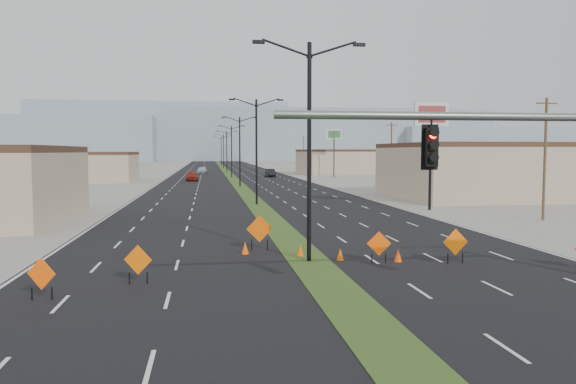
{
  "coord_description": "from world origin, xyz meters",
  "views": [
    {
      "loc": [
        -4.59,
        -13.24,
        5.11
      ],
      "look_at": [
        -0.88,
        12.66,
        3.2
      ],
      "focal_mm": 35.0,
      "sensor_mm": 36.0,
      "label": 1
    }
  ],
  "objects": [
    {
      "name": "ground",
      "position": [
        0.0,
        0.0,
        0.0
      ],
      "size": [
        600.0,
        600.0,
        0.0
      ],
      "primitive_type": "plane",
      "color": "gray",
      "rests_on": "ground"
    },
    {
      "name": "road_surface",
      "position": [
        0.0,
        100.0,
        0.0
      ],
      "size": [
        25.0,
        400.0,
        0.02
      ],
      "primitive_type": "cube",
      "color": "black",
      "rests_on": "ground"
    },
    {
      "name": "median_strip",
      "position": [
        0.0,
        100.0,
        0.0
      ],
      "size": [
        2.0,
        400.0,
        0.04
      ],
      "primitive_type": "cube",
      "color": "#2F4B1A",
      "rests_on": "ground"
    },
    {
      "name": "building_sw_far",
      "position": [
        -32.0,
        85.0,
        2.25
      ],
      "size": [
        30.0,
        14.0,
        4.5
      ],
      "primitive_type": "cube",
      "color": "tan",
      "rests_on": "ground"
    },
    {
      "name": "building_se_near",
      "position": [
        34.0,
        45.0,
        2.75
      ],
      "size": [
        36.0,
        18.0,
        5.5
      ],
      "primitive_type": "cube",
      "color": "tan",
      "rests_on": "ground"
    },
    {
      "name": "building_se_far",
      "position": [
        38.0,
        110.0,
        2.5
      ],
      "size": [
        44.0,
        16.0,
        5.0
      ],
      "primitive_type": "cube",
      "color": "tan",
      "rests_on": "ground"
    },
    {
      "name": "mesa_center",
      "position": [
        40.0,
        300.0,
        14.0
      ],
      "size": [
        220.0,
        50.0,
        28.0
      ],
      "primitive_type": "cube",
      "color": "#8A9EAC",
      "rests_on": "ground"
    },
    {
      "name": "mesa_east",
      "position": [
        180.0,
        290.0,
        9.0
      ],
      "size": [
        160.0,
        50.0,
        18.0
      ],
      "primitive_type": "cube",
      "color": "#8A9EAC",
      "rests_on": "ground"
    },
    {
      "name": "mesa_backdrop",
      "position": [
        -30.0,
        320.0,
        16.0
      ],
      "size": [
        140.0,
        50.0,
        32.0
      ],
      "primitive_type": "cube",
      "color": "#8A9EAC",
      "rests_on": "ground"
    },
    {
      "name": "streetlight_0",
      "position": [
        0.0,
        12.0,
        5.42
      ],
      "size": [
        5.15,
        0.24,
        10.02
      ],
      "color": "black",
      "rests_on": "ground"
    },
    {
      "name": "streetlight_1",
      "position": [
        0.0,
        40.0,
        5.42
      ],
      "size": [
        5.15,
        0.24,
        10.02
      ],
      "color": "black",
      "rests_on": "ground"
    },
    {
      "name": "streetlight_2",
      "position": [
        0.0,
        68.0,
        5.42
      ],
      "size": [
        5.15,
        0.24,
        10.02
      ],
      "color": "black",
      "rests_on": "ground"
    },
    {
      "name": "streetlight_3",
      "position": [
        0.0,
        96.0,
        5.42
      ],
      "size": [
        5.15,
        0.24,
        10.02
      ],
      "color": "black",
      "rests_on": "ground"
    },
    {
      "name": "streetlight_4",
      "position": [
        0.0,
        124.0,
        5.42
      ],
      "size": [
        5.15,
        0.24,
        10.02
      ],
      "color": "black",
      "rests_on": "ground"
    },
    {
      "name": "streetlight_5",
      "position": [
        0.0,
        152.0,
        5.42
      ],
      "size": [
        5.15,
        0.24,
        10.02
      ],
      "color": "black",
      "rests_on": "ground"
    },
    {
      "name": "streetlight_6",
      "position": [
        0.0,
        180.0,
        5.42
      ],
      "size": [
        5.15,
        0.24,
        10.02
      ],
      "color": "black",
      "rests_on": "ground"
    },
    {
      "name": "utility_pole_0",
      "position": [
        20.0,
        25.0,
        4.67
      ],
      "size": [
        1.6,
        0.2,
        9.0
      ],
      "color": "#4C3823",
      "rests_on": "ground"
    },
    {
      "name": "utility_pole_1",
      "position": [
        20.0,
        60.0,
        4.67
      ],
      "size": [
        1.6,
        0.2,
        9.0
      ],
      "color": "#4C3823",
      "rests_on": "ground"
    },
    {
      "name": "utility_pole_2",
      "position": [
        20.0,
        95.0,
        4.67
      ],
      "size": [
        1.6,
        0.2,
        9.0
      ],
      "color": "#4C3823",
      "rests_on": "ground"
    },
    {
      "name": "utility_pole_3",
      "position": [
        20.0,
        130.0,
        4.67
      ],
      "size": [
        1.6,
        0.2,
        9.0
      ],
      "color": "#4C3823",
      "rests_on": "ground"
    },
    {
      "name": "car_left",
      "position": [
        -7.34,
        84.51,
        0.8
      ],
      "size": [
        2.29,
        4.85,
        1.6
      ],
      "primitive_type": "imported",
      "rotation": [
        0.0,
        0.0,
        0.09
      ],
      "color": "maroon",
      "rests_on": "ground"
    },
    {
      "name": "car_mid",
      "position": [
        7.71,
        97.64,
        0.79
      ],
      "size": [
        1.84,
        4.85,
        1.58
      ],
      "primitive_type": "imported",
      "rotation": [
        0.0,
        0.0,
        0.04
      ],
      "color": "black",
      "rests_on": "ground"
    },
    {
      "name": "car_far",
      "position": [
        -5.95,
        119.5,
        0.7
      ],
      "size": [
        2.49,
        5.02,
        1.4
      ],
      "primitive_type": "imported",
      "rotation": [
        0.0,
        0.0,
        -0.11
      ],
      "color": "silver",
      "rests_on": "ground"
    },
    {
      "name": "construction_sign_0",
      "position": [
        -10.26,
        6.66,
        0.87
      ],
      "size": [
        1.05,
        0.47,
        1.49
      ],
      "rotation": [
        0.0,
        0.0,
        -0.4
      ],
      "color": "#FF5205",
      "rests_on": "ground"
    },
    {
      "name": "construction_sign_1",
      "position": [
        -7.28,
        8.58,
        0.89
      ],
      "size": [
        1.09,
        0.42,
        1.52
      ],
      "rotation": [
        0.0,
        0.0,
        -0.34
      ],
      "color": "#F05F05",
      "rests_on": "ground"
    },
    {
      "name": "construction_sign_2",
      "position": [
        -2.0,
        15.14,
        1.09
      ],
      "size": [
        1.37,
        0.25,
        1.84
      ],
      "rotation": [
        0.0,
        0.0,
        0.15
      ],
      "color": "#D64E04",
      "rests_on": "ground"
    },
    {
      "name": "construction_sign_3",
      "position": [
        3.09,
        11.16,
        0.86
      ],
      "size": [
        1.1,
        0.2,
        1.47
      ],
      "rotation": [
        0.0,
        0.0,
        -0.14
      ],
      "color": "#FF5305",
      "rests_on": "ground"
    },
    {
      "name": "construction_sign_4",
      "position": [
        6.48,
        10.55,
        0.95
      ],
      "size": [
        1.21,
        0.14,
        1.61
      ],
      "rotation": [
        0.0,
        0.0,
        0.09
      ],
      "color": "#F46805",
      "rests_on": "ground"
    },
    {
      "name": "cone_0",
      "position": [
        -0.2,
        13.27,
        0.31
      ],
      "size": [
        0.41,
        0.41,
        0.62
      ],
      "primitive_type": "cone",
      "rotation": [
        0.0,
        0.0,
        0.11
      ],
      "color": "#EA5504",
      "rests_on": "ground"
    },
    {
      "name": "cone_1",
      "position": [
        4.06,
        11.34,
        0.32
      ],
      "size": [
        0.46,
        0.46,
        0.63
      ],
      "primitive_type": "cone",
      "rotation": [
        0.0,
        0.0,
        0.26
      ],
      "color": "#EC4304",
      "rests_on": "ground"
    },
    {
      "name": "cone_2",
      "position": [
        1.5,
        12.08,
        0.29
      ],
      "size": [
        0.44,
        0.44,
        0.58
      ],
      "primitive_type": "cone",
      "rotation": [
        0.0,
        0.0,
        0.33
      ],
      "color": "#D85304",
      "rests_on": "ground"
    },
    {
      "name": "cone_3",
      "position": [
        -2.8,
        14.27,
        0.32
      ],
      "size": [
        0.4,
        0.4,
        0.63
      ],
      "primitive_type": "cone",
      "rotation": [
        0.0,
        0.0,
        0.05
      ],
      "color": "#FF5105",
      "rests_on": "ground"
    },
    {
      "name": "pole_sign_east_near",
      "position": [
        14.52,
        33.14,
        7.57
      ],
      "size": [
        3.03,
        0.4,
        9.29
      ],
      "rotation": [
        0.0,
        0.0,
        0.0
      ],
      "color": "black",
      "rests_on": "ground"
    },
    {
      "name": "pole_sign_east_far",
      "position": [
        20.57,
        97.25,
        7.8
      ],
      "size": [
        3.11,
        1.07,
        9.55
      ],
      "rotation": [
        0.0,
        0.0,
        -0.24
      ],
      "color": "black",
      "rests_on": "ground"
    }
  ]
}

